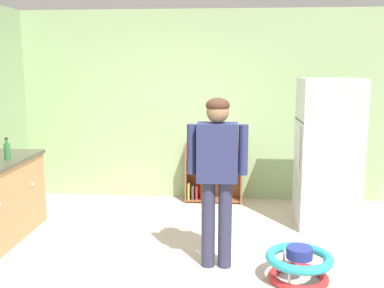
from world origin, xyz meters
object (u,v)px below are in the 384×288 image
object	(u,v)px
standing_person	(217,167)
baby_walker	(299,264)
refrigerator	(328,153)
bookshelf	(210,175)
green_glass_bottle	(7,151)

from	to	relation	value
standing_person	baby_walker	xyz separation A→B (m)	(0.75, -0.25, -0.83)
refrigerator	baby_walker	bearing A→B (deg)	-109.43
bookshelf	standing_person	distance (m)	2.25
bookshelf	green_glass_bottle	size ratio (longest dim) A/B	3.46
bookshelf	green_glass_bottle	xyz separation A→B (m)	(-2.18, -1.58, 0.63)
standing_person	baby_walker	distance (m)	1.15
refrigerator	green_glass_bottle	distance (m)	3.69
refrigerator	standing_person	bearing A→B (deg)	-135.16
bookshelf	baby_walker	world-z (taller)	bookshelf
green_glass_bottle	bookshelf	bearing A→B (deg)	36.04
baby_walker	bookshelf	bearing A→B (deg)	110.51
refrigerator	green_glass_bottle	xyz separation A→B (m)	(-3.62, -0.71, 0.11)
standing_person	green_glass_bottle	world-z (taller)	standing_person
bookshelf	standing_person	size ratio (longest dim) A/B	0.52
bookshelf	green_glass_bottle	distance (m)	2.76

